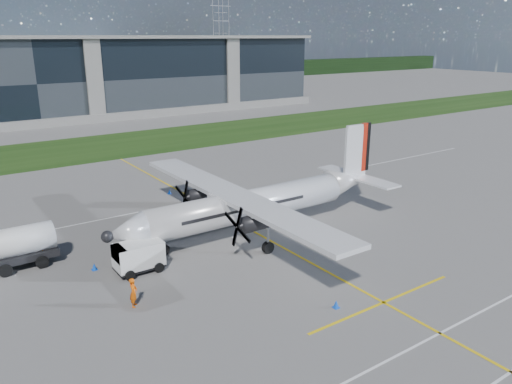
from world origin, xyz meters
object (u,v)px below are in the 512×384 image
object	(u,v)px
safety_cone_fwd	(94,267)
safety_cone_stbdwing	(169,192)
turboprop_aircraft	(258,186)
safety_cone_portwing	(336,304)
baggage_tug	(139,257)
ground_crew_person	(133,290)
safety_cone_nose_port	(136,269)
pylon_east	(221,37)

from	to	relation	value
safety_cone_fwd	safety_cone_stbdwing	world-z (taller)	same
turboprop_aircraft	safety_cone_portwing	world-z (taller)	turboprop_aircraft
baggage_tug	safety_cone_fwd	xyz separation A→B (m)	(-2.51, 1.93, -0.78)
baggage_tug	ground_crew_person	xyz separation A→B (m)	(-2.06, -4.28, 0.02)
turboprop_aircraft	baggage_tug	world-z (taller)	turboprop_aircraft
baggage_tug	safety_cone_stbdwing	world-z (taller)	baggage_tug
turboprop_aircraft	baggage_tug	bearing A→B (deg)	-172.66
safety_cone_stbdwing	ground_crew_person	bearing A→B (deg)	-120.55
safety_cone_nose_port	safety_cone_fwd	size ratio (longest dim) A/B	1.00
pylon_east	safety_cone_stbdwing	size ratio (longest dim) A/B	60.00
turboprop_aircraft	ground_crew_person	xyz separation A→B (m)	(-12.97, -5.68, -2.90)
safety_cone_fwd	turboprop_aircraft	bearing A→B (deg)	-2.26
safety_cone_fwd	safety_cone_portwing	bearing A→B (deg)	-52.17
safety_cone_fwd	pylon_east	bearing A→B (deg)	56.11
turboprop_aircraft	safety_cone_portwing	xyz separation A→B (m)	(-3.14, -12.71, -3.70)
pylon_east	safety_cone_portwing	size ratio (longest dim) A/B	60.00
ground_crew_person	safety_cone_nose_port	bearing A→B (deg)	11.51
pylon_east	turboprop_aircraft	size ratio (longest dim) A/B	1.14
pylon_east	safety_cone_nose_port	size ratio (longest dim) A/B	60.00
baggage_tug	safety_cone_nose_port	xyz separation A→B (m)	(-0.32, -0.09, -0.78)
turboprop_aircraft	pylon_east	bearing A→B (deg)	60.11
ground_crew_person	safety_cone_portwing	world-z (taller)	ground_crew_person
baggage_tug	safety_cone_nose_port	size ratio (longest dim) A/B	6.90
turboprop_aircraft	safety_cone_stbdwing	world-z (taller)	turboprop_aircraft
baggage_tug	turboprop_aircraft	bearing A→B (deg)	7.34
turboprop_aircraft	safety_cone_stbdwing	bearing A→B (deg)	96.84
turboprop_aircraft	safety_cone_stbdwing	size ratio (longest dim) A/B	52.61
baggage_tug	safety_cone_portwing	distance (m)	13.74
safety_cone_portwing	safety_cone_stbdwing	size ratio (longest dim) A/B	1.00
safety_cone_nose_port	safety_cone_fwd	xyz separation A→B (m)	(-2.20, 2.03, 0.00)
baggage_tug	safety_cone_stbdwing	xyz separation A→B (m)	(9.29, 14.95, -0.78)
ground_crew_person	safety_cone_stbdwing	xyz separation A→B (m)	(11.35, 19.23, -0.80)
baggage_tug	safety_cone_fwd	distance (m)	3.27
turboprop_aircraft	ground_crew_person	world-z (taller)	turboprop_aircraft
ground_crew_person	turboprop_aircraft	bearing A→B (deg)	-32.19
ground_crew_person	safety_cone_fwd	size ratio (longest dim) A/B	4.20
baggage_tug	ground_crew_person	distance (m)	4.75
safety_cone_portwing	safety_cone_stbdwing	xyz separation A→B (m)	(1.52, 26.25, 0.00)
pylon_east	baggage_tug	world-z (taller)	pylon_east
safety_cone_stbdwing	baggage_tug	bearing A→B (deg)	-121.85
safety_cone_portwing	safety_cone_nose_port	bearing A→B (deg)	125.78
pylon_east	baggage_tug	xyz separation A→B (m)	(-92.57, -143.48, -13.97)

